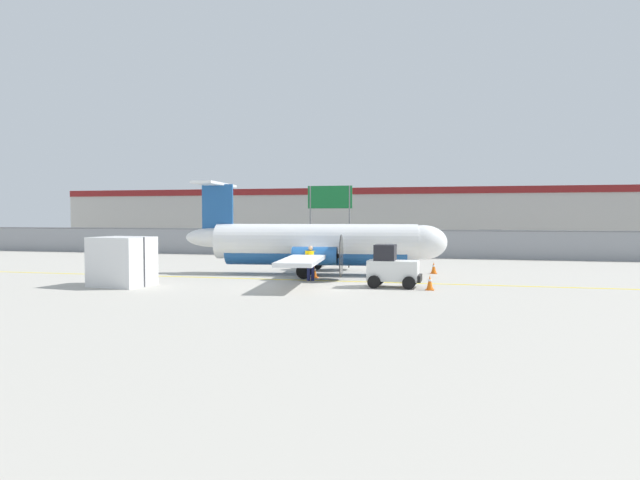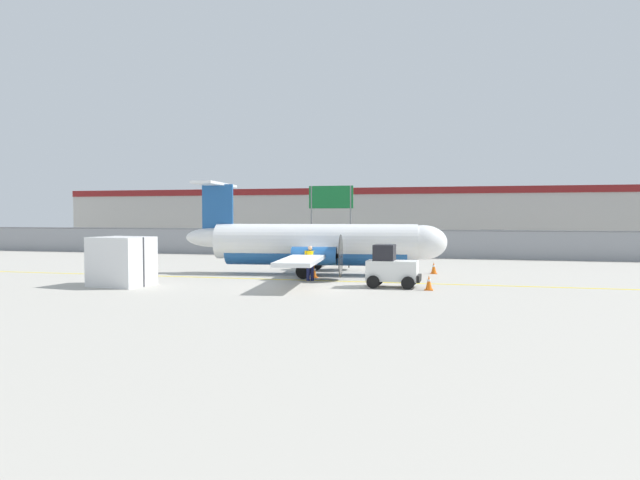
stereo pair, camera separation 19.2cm
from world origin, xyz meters
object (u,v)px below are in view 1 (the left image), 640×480
at_px(traffic_cone_near_right, 430,283).
at_px(parked_car_1, 294,237).
at_px(baggage_tug, 392,268).
at_px(cargo_container, 122,261).
at_px(traffic_cone_far_left, 314,272).
at_px(highway_sign, 330,203).
at_px(traffic_cone_near_left, 434,268).
at_px(commuter_airplane, 320,245).
at_px(parked_car_0, 226,238).
at_px(parked_car_3, 410,241).
at_px(parked_car_5, 544,241).
at_px(ground_crew_worker, 311,261).
at_px(traffic_cone_far_right, 412,271).
at_px(parked_car_2, 354,241).
at_px(parked_car_4, 489,238).

relative_size(traffic_cone_near_right, parked_car_1, 0.15).
relative_size(baggage_tug, cargo_container, 0.89).
distance_m(traffic_cone_far_left, highway_sign, 17.16).
relative_size(traffic_cone_near_left, parked_car_1, 0.15).
bearing_deg(commuter_airplane, parked_car_0, 117.31).
xyz_separation_m(parked_car_0, parked_car_3, (17.91, -1.76, 0.00)).
distance_m(baggage_tug, parked_car_3, 24.91).
bearing_deg(highway_sign, baggage_tug, -69.83).
distance_m(cargo_container, highway_sign, 22.40).
bearing_deg(parked_car_5, traffic_cone_far_left, 58.76).
bearing_deg(traffic_cone_near_right, parked_car_3, 96.42).
bearing_deg(parked_car_3, parked_car_1, -21.88).
bearing_deg(traffic_cone_far_left, parked_car_1, 108.11).
xyz_separation_m(ground_crew_worker, cargo_container, (-7.73, -3.90, 0.15)).
bearing_deg(traffic_cone_far_right, traffic_cone_far_left, -165.65).
distance_m(ground_crew_worker, parked_car_0, 29.24).
distance_m(parked_car_2, parked_car_3, 4.96).
bearing_deg(parked_car_4, parked_car_3, 59.75).
bearing_deg(traffic_cone_near_left, traffic_cone_near_right, -89.12).
xyz_separation_m(baggage_tug, traffic_cone_far_left, (-4.24, 2.85, -0.54)).
relative_size(parked_car_0, parked_car_3, 0.99).
height_order(commuter_airplane, traffic_cone_far_right, commuter_airplane).
bearing_deg(traffic_cone_near_left, ground_crew_worker, -139.85).
relative_size(parked_car_3, highway_sign, 0.78).
relative_size(cargo_container, parked_car_3, 0.61).
bearing_deg(parked_car_3, parked_car_4, -122.81).
height_order(parked_car_0, parked_car_3, same).
bearing_deg(ground_crew_worker, parked_car_3, -25.35).
bearing_deg(parked_car_1, parked_car_2, 148.07).
height_order(traffic_cone_far_right, parked_car_1, parked_car_1).
distance_m(baggage_tug, parked_car_4, 34.72).
bearing_deg(parked_car_3, commuter_airplane, 85.60).
bearing_deg(baggage_tug, parked_car_0, 126.74).
relative_size(ground_crew_worker, traffic_cone_near_left, 2.66).
relative_size(traffic_cone_far_right, parked_car_4, 0.15).
height_order(baggage_tug, parked_car_2, baggage_tug).
bearing_deg(traffic_cone_near_left, highway_sign, 123.68).
relative_size(parked_car_1, parked_car_4, 1.00).
bearing_deg(commuter_airplane, traffic_cone_near_left, 10.74).
xyz_separation_m(ground_crew_worker, parked_car_3, (2.90, 23.33, -0.06)).
bearing_deg(highway_sign, traffic_cone_near_left, -56.32).
bearing_deg(parked_car_1, commuter_airplane, 115.54).
bearing_deg(baggage_tug, traffic_cone_far_left, 147.22).
height_order(parked_car_2, parked_car_4, same).
relative_size(commuter_airplane, parked_car_5, 3.78).
height_order(traffic_cone_far_right, parked_car_5, parked_car_5).
height_order(parked_car_1, highway_sign, highway_sign).
distance_m(cargo_container, parked_car_4, 40.63).
distance_m(parked_car_1, parked_car_3, 13.62).
bearing_deg(commuter_airplane, parked_car_3, 74.83).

